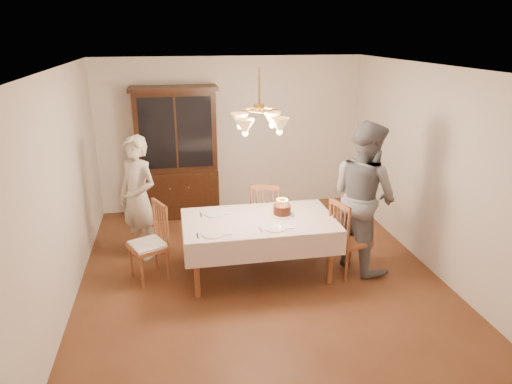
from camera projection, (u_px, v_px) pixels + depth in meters
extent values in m
plane|color=#542C18|center=(259.00, 273.00, 5.96)|extent=(5.00, 5.00, 0.00)
plane|color=white|center=(259.00, 67.00, 5.09)|extent=(5.00, 5.00, 0.00)
plane|color=silver|center=(231.00, 134.00, 7.84)|extent=(4.50, 0.00, 4.50)
plane|color=silver|center=(327.00, 284.00, 3.21)|extent=(4.50, 0.00, 4.50)
plane|color=silver|center=(63.00, 189.00, 5.13)|extent=(0.00, 5.00, 5.00)
plane|color=silver|center=(429.00, 168.00, 5.92)|extent=(0.00, 5.00, 5.00)
cube|color=brown|center=(259.00, 221.00, 5.72)|extent=(1.80, 1.00, 0.04)
cube|color=#EFE6CF|center=(259.00, 219.00, 5.71)|extent=(1.90, 1.10, 0.01)
cylinder|color=brown|center=(197.00, 270.00, 5.31)|extent=(0.07, 0.07, 0.71)
cylinder|color=brown|center=(331.00, 258.00, 5.60)|extent=(0.07, 0.07, 0.71)
cylinder|color=brown|center=(193.00, 239.00, 6.09)|extent=(0.07, 0.07, 0.71)
cylinder|color=brown|center=(311.00, 230.00, 6.37)|extent=(0.07, 0.07, 0.71)
cube|color=black|center=(179.00, 192.00, 7.73)|extent=(1.30, 0.50, 0.80)
cube|color=black|center=(176.00, 131.00, 7.42)|extent=(1.30, 0.40, 1.30)
cube|color=black|center=(176.00, 133.00, 7.24)|extent=(1.14, 0.01, 1.14)
cube|color=black|center=(173.00, 88.00, 7.15)|extent=(1.38, 0.54, 0.06)
cube|color=brown|center=(266.00, 217.00, 6.57)|extent=(0.54, 0.53, 0.05)
cube|color=brown|center=(265.00, 187.00, 6.21)|extent=(0.39, 0.15, 0.06)
cylinder|color=brown|center=(279.00, 228.00, 6.79)|extent=(0.04, 0.04, 0.43)
cylinder|color=brown|center=(255.00, 227.00, 6.82)|extent=(0.04, 0.04, 0.43)
cylinder|color=brown|center=(278.00, 238.00, 6.47)|extent=(0.04, 0.04, 0.43)
cylinder|color=brown|center=(252.00, 236.00, 6.51)|extent=(0.04, 0.04, 0.43)
cube|color=brown|center=(148.00, 246.00, 5.67)|extent=(0.57, 0.58, 0.05)
cube|color=brown|center=(159.00, 204.00, 5.60)|extent=(0.20, 0.38, 0.06)
cylinder|color=brown|center=(131.00, 261.00, 5.80)|extent=(0.04, 0.04, 0.43)
cylinder|color=brown|center=(142.00, 273.00, 5.52)|extent=(0.04, 0.04, 0.43)
cylinder|color=brown|center=(156.00, 254.00, 5.98)|extent=(0.04, 0.04, 0.43)
cylinder|color=brown|center=(168.00, 265.00, 5.71)|extent=(0.04, 0.04, 0.43)
cube|color=silver|center=(148.00, 244.00, 5.66)|extent=(0.51, 0.52, 0.03)
cube|color=brown|center=(350.00, 240.00, 5.84)|extent=(0.53, 0.54, 0.05)
cube|color=brown|center=(340.00, 205.00, 5.58)|extent=(0.15, 0.39, 0.06)
cylinder|color=brown|center=(368.00, 260.00, 5.84)|extent=(0.04, 0.04, 0.43)
cylinder|color=brown|center=(350.00, 249.00, 6.14)|extent=(0.04, 0.04, 0.43)
cylinder|color=brown|center=(346.00, 266.00, 5.69)|extent=(0.04, 0.04, 0.43)
cylinder|color=brown|center=(329.00, 254.00, 5.99)|extent=(0.04, 0.04, 0.43)
imported|color=beige|center=(138.00, 198.00, 6.14)|extent=(0.73, 0.73, 1.71)
imported|color=slate|center=(364.00, 196.00, 5.86)|extent=(1.02, 1.15, 1.96)
cylinder|color=white|center=(282.00, 214.00, 5.84)|extent=(0.30, 0.30, 0.01)
cylinder|color=#33130B|center=(282.00, 210.00, 5.81)|extent=(0.22, 0.22, 0.12)
cylinder|color=#598CD8|center=(287.00, 202.00, 5.79)|extent=(0.01, 0.01, 0.07)
sphere|color=#FFB23F|center=(287.00, 199.00, 5.78)|extent=(0.01, 0.01, 0.01)
cylinder|color=pink|center=(286.00, 202.00, 5.82)|extent=(0.01, 0.01, 0.07)
sphere|color=#FFB23F|center=(286.00, 199.00, 5.81)|extent=(0.01, 0.01, 0.01)
cylinder|color=#EACC66|center=(284.00, 201.00, 5.84)|extent=(0.01, 0.01, 0.07)
sphere|color=#FFB23F|center=(284.00, 198.00, 5.82)|extent=(0.01, 0.01, 0.01)
cylinder|color=#598CD8|center=(282.00, 201.00, 5.84)|extent=(0.01, 0.01, 0.07)
sphere|color=#FFB23F|center=(282.00, 198.00, 5.83)|extent=(0.01, 0.01, 0.01)
cylinder|color=pink|center=(280.00, 201.00, 5.84)|extent=(0.01, 0.01, 0.07)
sphere|color=#FFB23F|center=(280.00, 198.00, 5.83)|extent=(0.01, 0.01, 0.01)
cylinder|color=#EACC66|center=(278.00, 201.00, 5.82)|extent=(0.01, 0.01, 0.07)
sphere|color=#FFB23F|center=(278.00, 198.00, 5.81)|extent=(0.01, 0.01, 0.01)
cylinder|color=#598CD8|center=(277.00, 202.00, 5.80)|extent=(0.01, 0.01, 0.07)
sphere|color=#FFB23F|center=(277.00, 199.00, 5.78)|extent=(0.01, 0.01, 0.01)
cylinder|color=pink|center=(277.00, 203.00, 5.77)|extent=(0.01, 0.01, 0.07)
sphere|color=#FFB23F|center=(277.00, 200.00, 5.76)|extent=(0.01, 0.01, 0.01)
cylinder|color=#EACC66|center=(278.00, 204.00, 5.75)|extent=(0.01, 0.01, 0.07)
sphere|color=#FFB23F|center=(278.00, 201.00, 5.73)|extent=(0.01, 0.01, 0.01)
cylinder|color=#598CD8|center=(280.00, 204.00, 5.73)|extent=(0.01, 0.01, 0.07)
sphere|color=#FFB23F|center=(280.00, 201.00, 5.71)|extent=(0.01, 0.01, 0.01)
cylinder|color=pink|center=(282.00, 204.00, 5.72)|extent=(0.01, 0.01, 0.07)
sphere|color=#FFB23F|center=(282.00, 202.00, 5.71)|extent=(0.01, 0.01, 0.01)
cylinder|color=#EACC66|center=(285.00, 204.00, 5.72)|extent=(0.01, 0.01, 0.07)
sphere|color=#FFB23F|center=(285.00, 201.00, 5.71)|extent=(0.01, 0.01, 0.01)
cylinder|color=#598CD8|center=(286.00, 204.00, 5.74)|extent=(0.01, 0.01, 0.07)
sphere|color=#FFB23F|center=(286.00, 201.00, 5.73)|extent=(0.01, 0.01, 0.01)
cylinder|color=pink|center=(287.00, 203.00, 5.77)|extent=(0.01, 0.01, 0.07)
sphere|color=#FFB23F|center=(287.00, 200.00, 5.75)|extent=(0.01, 0.01, 0.01)
cylinder|color=white|center=(213.00, 234.00, 5.27)|extent=(0.26, 0.26, 0.02)
cube|color=silver|center=(198.00, 235.00, 5.24)|extent=(0.01, 0.16, 0.01)
cube|color=silver|center=(228.00, 233.00, 5.30)|extent=(0.10, 0.10, 0.01)
cylinder|color=white|center=(275.00, 228.00, 5.44)|extent=(0.26, 0.26, 0.02)
cube|color=silver|center=(261.00, 229.00, 5.41)|extent=(0.01, 0.16, 0.01)
cube|color=silver|center=(289.00, 227.00, 5.47)|extent=(0.10, 0.10, 0.01)
cylinder|color=white|center=(215.00, 214.00, 5.86)|extent=(0.26, 0.26, 0.02)
cube|color=silver|center=(201.00, 215.00, 5.83)|extent=(0.01, 0.16, 0.01)
cube|color=silver|center=(229.00, 213.00, 5.89)|extent=(0.10, 0.10, 0.01)
cylinder|color=#BF8C3F|center=(259.00, 86.00, 5.16)|extent=(0.02, 0.02, 0.40)
cylinder|color=#BF8C3F|center=(259.00, 108.00, 5.24)|extent=(0.12, 0.12, 0.10)
cone|color=#D8994C|center=(272.00, 120.00, 5.52)|extent=(0.22, 0.22, 0.18)
sphere|color=#FFD899|center=(272.00, 125.00, 5.54)|extent=(0.07, 0.07, 0.07)
cone|color=#D8994C|center=(240.00, 121.00, 5.45)|extent=(0.22, 0.22, 0.18)
sphere|color=#FFD899|center=(240.00, 126.00, 5.47)|extent=(0.07, 0.07, 0.07)
cone|color=#D8994C|center=(245.00, 127.00, 5.08)|extent=(0.22, 0.22, 0.18)
sphere|color=#FFD899|center=(245.00, 133.00, 5.11)|extent=(0.07, 0.07, 0.07)
cone|color=#D8994C|center=(280.00, 126.00, 5.15)|extent=(0.22, 0.22, 0.18)
sphere|color=#FFD899|center=(280.00, 132.00, 5.18)|extent=(0.07, 0.07, 0.07)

